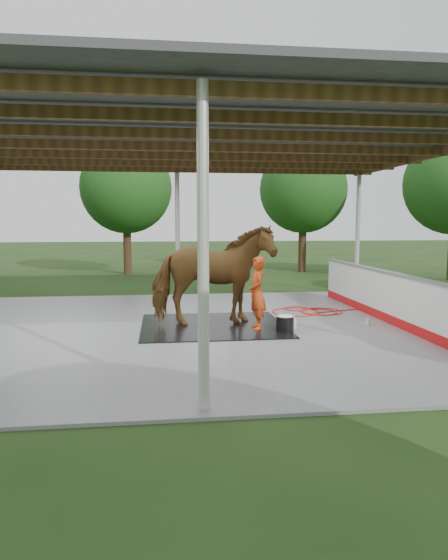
{
  "coord_description": "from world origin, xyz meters",
  "views": [
    {
      "loc": [
        -0.48,
        -10.53,
        2.3
      ],
      "look_at": [
        0.82,
        -0.1,
        1.08
      ],
      "focal_mm": 32.0,
      "sensor_mm": 36.0,
      "label": 1
    }
  ],
  "objects": [
    {
      "name": "handler",
      "position": [
        1.49,
        -0.33,
        0.82
      ],
      "size": [
        0.37,
        0.57,
        1.54
      ],
      "primitive_type": "imported",
      "rotation": [
        0.0,
        0.0,
        -1.56
      ],
      "color": "red",
      "rests_on": "concrete_slab"
    },
    {
      "name": "pavilion_structure",
      "position": [
        0.0,
        -0.0,
        3.97
      ],
      "size": [
        12.6,
        10.6,
        4.05
      ],
      "color": "beige",
      "rests_on": "ground"
    },
    {
      "name": "soap_bottle_a",
      "position": [
        2.28,
        -0.42,
        0.2
      ],
      "size": [
        0.12,
        0.12,
        0.3
      ],
      "primitive_type": "imported",
      "rotation": [
        0.0,
        0.0,
        0.07
      ],
      "color": "silver",
      "rests_on": "concrete_slab"
    },
    {
      "name": "wash_bucket",
      "position": [
        2.02,
        -0.67,
        0.22
      ],
      "size": [
        0.36,
        0.36,
        0.34
      ],
      "color": "black",
      "rests_on": "concrete_slab"
    },
    {
      "name": "horse",
      "position": [
        0.6,
        0.1,
        1.16
      ],
      "size": [
        2.67,
        1.38,
        2.18
      ],
      "primitive_type": "imported",
      "rotation": [
        0.0,
        0.0,
        1.65
      ],
      "color": "brown",
      "rests_on": "rubber_mat"
    },
    {
      "name": "soap_bottle_b",
      "position": [
        4.0,
        -0.23,
        0.15
      ],
      "size": [
        0.12,
        0.12,
        0.2
      ],
      "primitive_type": "imported",
      "rotation": [
        0.0,
        0.0,
        -1.01
      ],
      "color": "#338CD8",
      "rests_on": "concrete_slab"
    },
    {
      "name": "tree_belt",
      "position": [
        0.3,
        0.9,
        3.79
      ],
      "size": [
        28.0,
        28.0,
        5.8
      ],
      "color": "#382314",
      "rests_on": "ground"
    },
    {
      "name": "rubber_mat",
      "position": [
        0.6,
        0.1,
        0.06
      ],
      "size": [
        3.09,
        2.89,
        0.02
      ],
      "primitive_type": "cube",
      "color": "black",
      "rests_on": "concrete_slab"
    },
    {
      "name": "concrete_slab",
      "position": [
        0.0,
        0.0,
        0.03
      ],
      "size": [
        12.0,
        10.0,
        0.05
      ],
      "primitive_type": "cube",
      "color": "slate",
      "rests_on": "ground"
    },
    {
      "name": "ground",
      "position": [
        0.0,
        0.0,
        0.0
      ],
      "size": [
        100.0,
        100.0,
        0.0
      ],
      "primitive_type": "plane",
      "color": "#1E3814"
    },
    {
      "name": "hose_coil",
      "position": [
        3.17,
        1.5,
        0.06
      ],
      "size": [
        2.34,
        1.39,
        0.02
      ],
      "color": "#B8170D",
      "rests_on": "concrete_slab"
    },
    {
      "name": "dasher_board",
      "position": [
        4.6,
        0.0,
        0.59
      ],
      "size": [
        0.16,
        8.0,
        1.15
      ],
      "color": "red",
      "rests_on": "concrete_slab"
    }
  ]
}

